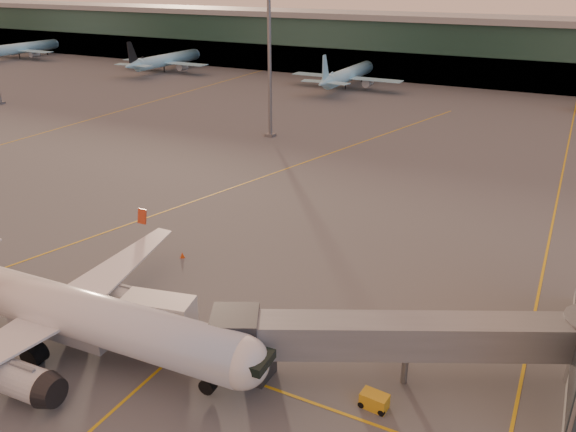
% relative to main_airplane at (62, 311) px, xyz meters
% --- Properties ---
extents(ground, '(600.00, 600.00, 0.00)m').
position_rel_main_airplane_xyz_m(ground, '(3.23, -1.61, -3.63)').
color(ground, '#4C4F54').
rests_on(ground, ground).
extents(taxi_markings, '(100.12, 173.00, 0.01)m').
position_rel_main_airplane_xyz_m(taxi_markings, '(-4.09, 42.88, -3.62)').
color(taxi_markings, gold).
rests_on(taxi_markings, ground).
extents(terminal, '(400.00, 20.00, 17.60)m').
position_rel_main_airplane_xyz_m(terminal, '(3.23, 140.18, 5.13)').
color(terminal, '#19382D').
rests_on(terminal, ground).
extents(mast_west_near, '(2.40, 2.40, 25.60)m').
position_rel_main_airplane_xyz_m(mast_west_near, '(-16.77, 64.39, 11.24)').
color(mast_west_near, slate).
rests_on(mast_west_near, ground).
extents(distant_aircraft_row, '(225.00, 34.00, 13.00)m').
position_rel_main_airplane_xyz_m(distant_aircraft_row, '(-50.52, 116.39, -3.63)').
color(distant_aircraft_row, '#97DFFD').
rests_on(distant_aircraft_row, ground).
extents(main_airplane, '(36.98, 33.31, 11.16)m').
position_rel_main_airplane_xyz_m(main_airplane, '(0.00, 0.00, 0.00)').
color(main_airplane, white).
rests_on(main_airplane, ground).
extents(jet_bridge, '(27.62, 15.63, 5.63)m').
position_rel_main_airplane_xyz_m(jet_bridge, '(26.69, 9.21, 0.26)').
color(jet_bridge, slate).
rests_on(jet_bridge, ground).
extents(catering_truck, '(6.12, 3.66, 4.43)m').
position_rel_main_airplane_xyz_m(catering_truck, '(6.51, 3.89, -1.11)').
color(catering_truck, '#A22917').
rests_on(catering_truck, ground).
extents(gpu_cart, '(2.04, 1.32, 1.14)m').
position_rel_main_airplane_xyz_m(gpu_cart, '(24.32, 4.96, -3.07)').
color(gpu_cart, gold).
rests_on(gpu_cart, ground).
extents(cone_wing_left, '(0.50, 0.50, 0.63)m').
position_rel_main_airplane_xyz_m(cone_wing_left, '(-1.52, 17.16, -3.32)').
color(cone_wing_left, '#DD440B').
rests_on(cone_wing_left, ground).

